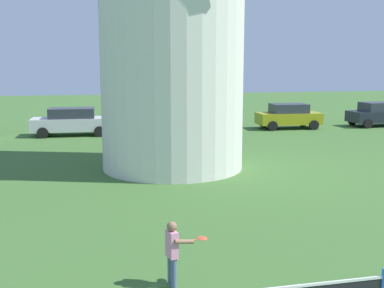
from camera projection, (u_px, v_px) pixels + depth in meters
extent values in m
cylinder|color=silver|center=(172.00, 4.00, 17.60)|extent=(5.41, 5.41, 12.43)
cylinder|color=slate|center=(171.00, 270.00, 8.70)|extent=(0.11, 0.11, 0.56)
cylinder|color=slate|center=(174.00, 273.00, 8.58)|extent=(0.11, 0.11, 0.56)
cube|color=pink|center=(172.00, 244.00, 8.55)|extent=(0.21, 0.30, 0.49)
sphere|color=#89664C|center=(172.00, 226.00, 8.50)|extent=(0.19, 0.19, 0.19)
cylinder|color=#89664C|center=(168.00, 242.00, 8.71)|extent=(0.08, 0.08, 0.37)
cylinder|color=#89664C|center=(184.00, 242.00, 8.48)|extent=(0.39, 0.17, 0.14)
cylinder|color=#D84C33|center=(191.00, 240.00, 8.54)|extent=(0.22, 0.08, 0.04)
ellipsoid|color=#D84C33|center=(202.00, 238.00, 8.64)|extent=(0.23, 0.28, 0.03)
cube|color=silver|center=(72.00, 124.00, 26.84)|extent=(4.55, 1.90, 0.70)
cube|color=#2D333D|center=(72.00, 113.00, 26.74)|extent=(2.57, 1.61, 0.56)
cylinder|color=black|center=(100.00, 128.00, 27.99)|extent=(0.61, 0.21, 0.60)
cylinder|color=black|center=(99.00, 132.00, 26.34)|extent=(0.61, 0.21, 0.60)
cylinder|color=black|center=(47.00, 129.00, 27.47)|extent=(0.61, 0.21, 0.60)
cylinder|color=black|center=(43.00, 133.00, 25.82)|extent=(0.61, 0.21, 0.60)
cube|color=#1E6638|center=(190.00, 120.00, 28.88)|extent=(4.04, 1.87, 0.70)
cube|color=#2D333D|center=(190.00, 109.00, 28.78)|extent=(2.28, 1.59, 0.56)
cylinder|color=black|center=(209.00, 123.00, 30.00)|extent=(0.61, 0.21, 0.60)
cylinder|color=black|center=(215.00, 127.00, 28.35)|extent=(0.61, 0.21, 0.60)
cylinder|color=black|center=(167.00, 124.00, 29.53)|extent=(0.61, 0.21, 0.60)
cylinder|color=black|center=(170.00, 128.00, 27.88)|extent=(0.61, 0.21, 0.60)
cube|color=#999919|center=(288.00, 118.00, 29.67)|extent=(3.99, 1.87, 0.70)
cube|color=#2D333D|center=(289.00, 108.00, 29.57)|extent=(2.26, 1.59, 0.56)
cylinder|color=black|center=(303.00, 122.00, 30.78)|extent=(0.61, 0.21, 0.60)
cylinder|color=black|center=(314.00, 125.00, 29.13)|extent=(0.61, 0.21, 0.60)
cylinder|color=black|center=(264.00, 123.00, 30.33)|extent=(0.61, 0.21, 0.60)
cylinder|color=black|center=(273.00, 126.00, 28.68)|extent=(0.61, 0.21, 0.60)
cube|color=#1E232D|center=(378.00, 116.00, 30.84)|extent=(3.86, 1.80, 0.70)
cube|color=#2D333D|center=(379.00, 107.00, 30.74)|extent=(2.17, 1.55, 0.56)
cylinder|color=black|center=(353.00, 121.00, 31.40)|extent=(0.60, 0.20, 0.60)
cylinder|color=black|center=(368.00, 124.00, 29.78)|extent=(0.60, 0.20, 0.60)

